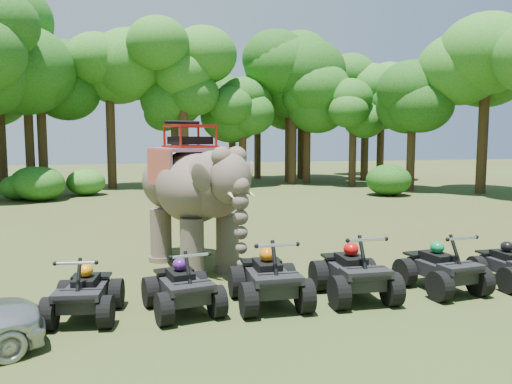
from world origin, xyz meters
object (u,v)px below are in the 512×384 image
Objects in this scene: atv_0 at (84,286)px; atv_5 at (511,259)px; atv_1 at (182,280)px; elephant at (192,194)px; atv_3 at (354,265)px; atv_4 at (442,261)px; atv_2 at (269,271)px.

atv_0 is 8.95m from atv_5.
atv_1 reaches higher than atv_5.
elephant reaches higher than atv_3.
atv_5 is (1.74, -0.02, -0.06)m from atv_4.
atv_1 reaches higher than atv_0.
atv_3 is (2.82, -3.40, -1.15)m from elephant.
atv_3 is at bearing -69.28° from elephant.
elephant is at bearing 62.60° from atv_0.
atv_0 is at bearing 172.73° from atv_4.
atv_3 is 1.06× the size of atv_4.
atv_2 is 3.79m from atv_4.
atv_0 is 0.88× the size of atv_2.
atv_5 is at bearing 0.83° from atv_2.
atv_2 is at bearing -10.45° from atv_1.
atv_5 is (8.95, -0.22, -0.01)m from atv_0.
atv_3 is (3.46, -0.05, 0.07)m from atv_1.
atv_2 is (1.04, -3.36, -1.16)m from elephant.
atv_4 is (7.21, -0.20, 0.05)m from atv_0.
atv_2 is at bearing -178.25° from atv_3.
atv_2 is at bearing -91.81° from elephant.
atv_0 is 0.87× the size of atv_3.
atv_5 is at bearing -6.30° from atv_4.
atv_4 reaches higher than atv_0.
atv_0 reaches higher than atv_5.
elephant is 2.63× the size of atv_1.
atv_1 is at bearing -178.06° from atv_3.
atv_5 is (5.53, -0.09, -0.09)m from atv_2.
atv_1 is 0.96× the size of atv_4.
atv_2 is (3.42, -0.13, 0.08)m from atv_0.
atv_5 is (6.57, -3.45, -1.24)m from elephant.
elephant is 4.56m from atv_3.
atv_4 is at bearing 179.78° from atv_5.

